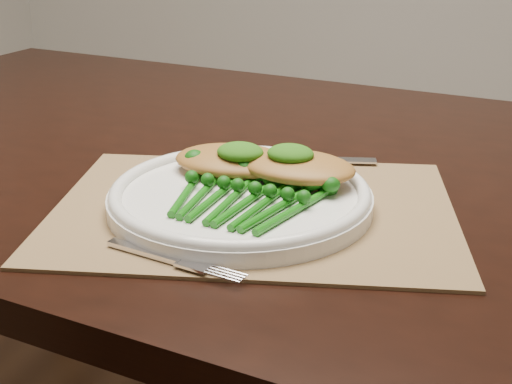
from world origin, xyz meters
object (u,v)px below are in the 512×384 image
(dinner_plate, at_px, (240,196))
(dining_table, at_px, (242,371))
(placemat, at_px, (254,210))
(broccolini_bundle, at_px, (239,200))
(chicken_fillet_left, at_px, (233,160))

(dinner_plate, bearing_deg, dining_table, 110.71)
(dining_table, distance_m, dinner_plate, 0.44)
(dining_table, xyz_separation_m, placemat, (0.09, -0.19, 0.37))
(dining_table, xyz_separation_m, broccolini_bundle, (0.08, -0.23, 0.40))
(dinner_plate, relative_size, chicken_fillet_left, 2.06)
(placemat, distance_m, dinner_plate, 0.02)
(dinner_plate, xyz_separation_m, chicken_fillet_left, (-0.03, 0.06, 0.02))
(dinner_plate, bearing_deg, placemat, 9.60)
(chicken_fillet_left, bearing_deg, broccolini_bundle, -69.45)
(broccolini_bundle, bearing_deg, chicken_fillet_left, 120.38)
(dinner_plate, relative_size, broccolini_bundle, 1.62)
(placemat, bearing_deg, dining_table, 101.03)
(dinner_plate, xyz_separation_m, broccolini_bundle, (0.01, -0.03, 0.01))
(dining_table, relative_size, dinner_plate, 5.69)
(dining_table, relative_size, broccolini_bundle, 9.22)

